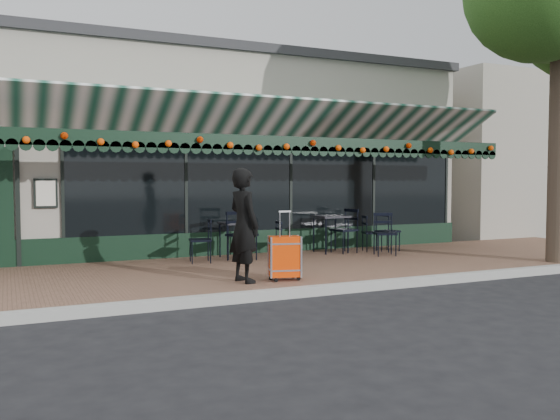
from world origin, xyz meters
name	(u,v)px	position (x,y,z in m)	size (l,w,h in m)	color
ground	(321,294)	(0.00, 0.00, 0.00)	(80.00, 80.00, 0.00)	black
sidewalk	(269,271)	(0.00, 2.00, 0.07)	(18.00, 4.00, 0.15)	brown
curb	(324,290)	(0.00, -0.08, 0.07)	(18.00, 0.16, 0.15)	#9E9E99
restaurant_building	(182,160)	(0.00, 7.84, 2.27)	(12.00, 9.60, 4.50)	gray
neighbor_building_right	(527,162)	(13.00, 8.00, 2.40)	(12.00, 8.00, 4.80)	gray
woman	(244,225)	(-1.01, 0.68, 1.04)	(0.65, 0.43, 1.79)	black
suitcase	(285,257)	(-0.36, 0.56, 0.52)	(0.53, 0.38, 1.10)	#EA3B07
cafe_table_a	(331,219)	(2.09, 3.38, 0.88)	(0.66, 0.66, 0.82)	black
cafe_table_b	(235,226)	(-0.13, 3.41, 0.81)	(0.60, 0.60, 0.74)	black
chair_a_left	(344,230)	(2.34, 3.23, 0.64)	(0.49, 0.49, 0.98)	black
chair_a_right	(372,233)	(3.04, 3.17, 0.56)	(0.41, 0.41, 0.82)	black
chair_a_front	(385,234)	(2.88, 2.44, 0.61)	(0.46, 0.46, 0.91)	black
chair_a_extra	(388,232)	(3.37, 3.03, 0.59)	(0.44, 0.44, 0.87)	black
chair_b_left	(200,241)	(-0.98, 3.07, 0.58)	(0.43, 0.43, 0.85)	black
chair_b_right	(286,238)	(0.96, 3.28, 0.52)	(0.37, 0.37, 0.75)	black
chair_b_front	(242,235)	(-0.14, 3.01, 0.65)	(0.50, 0.50, 0.99)	black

